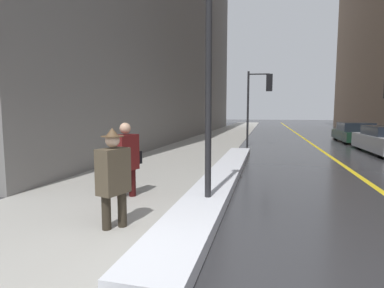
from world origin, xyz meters
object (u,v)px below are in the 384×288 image
at_px(pedestrian_in_fedora, 113,174).
at_px(pedestrian_with_shoulder_bag, 126,156).
at_px(parked_car_dark_green, 354,133).
at_px(lamp_post, 209,54).
at_px(traffic_light_near, 261,92).

relative_size(pedestrian_in_fedora, pedestrian_with_shoulder_bag, 0.99).
bearing_deg(pedestrian_with_shoulder_bag, parked_car_dark_green, 167.98).
xyz_separation_m(lamp_post, pedestrian_with_shoulder_bag, (-1.82, 0.27, -1.99)).
xyz_separation_m(traffic_light_near, pedestrian_in_fedora, (-1.94, -12.44, -2.03)).
xyz_separation_m(lamp_post, traffic_light_near, (0.72, 11.06, 0.02)).
bearing_deg(pedestrian_in_fedora, pedestrian_with_shoulder_bag, -142.86).
height_order(pedestrian_in_fedora, pedestrian_with_shoulder_bag, pedestrian_with_shoulder_bag).
distance_m(traffic_light_near, pedestrian_with_shoulder_bag, 11.27).
relative_size(traffic_light_near, pedestrian_with_shoulder_bag, 2.49).
height_order(lamp_post, pedestrian_in_fedora, lamp_post).
bearing_deg(lamp_post, traffic_light_near, 86.27).
distance_m(pedestrian_in_fedora, pedestrian_with_shoulder_bag, 1.76).
relative_size(lamp_post, traffic_light_near, 1.20).
bearing_deg(pedestrian_in_fedora, lamp_post, 155.73).
bearing_deg(pedestrian_in_fedora, traffic_light_near, -171.70).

